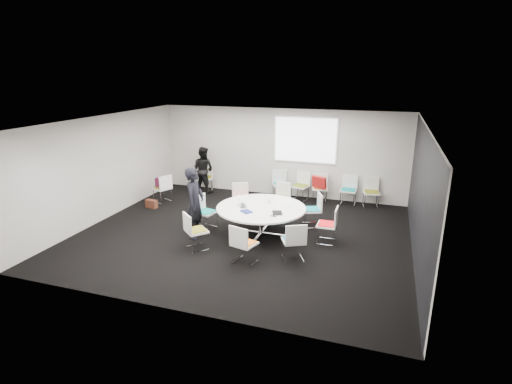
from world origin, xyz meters
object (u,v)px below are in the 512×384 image
(conference_table, at_px, (261,215))
(maroon_bag, at_px, (162,183))
(chair_back_d, at_px, (348,196))
(person_back, at_px, (203,169))
(chair_ring_a, at_px, (327,231))
(chair_ring_e, at_px, (206,218))
(chair_person_back, at_px, (206,182))
(chair_back_b, at_px, (300,191))
(chair_ring_b, at_px, (312,216))
(chair_ring_d, at_px, (241,205))
(chair_ring_g, at_px, (244,251))
(person_main, at_px, (195,203))
(laptop, at_px, (244,205))
(brown_bag, at_px, (151,204))
(chair_ring_f, at_px, (196,238))
(chair_back_a, at_px, (280,189))
(chair_back_e, at_px, (371,198))
(cup, at_px, (269,201))
(chair_ring_c, at_px, (280,204))
(chair_spare_left, at_px, (163,193))
(chair_back_c, at_px, (320,193))

(conference_table, xyz_separation_m, maroon_bag, (-3.69, 1.52, 0.08))
(chair_back_d, relative_size, person_back, 0.57)
(chair_ring_a, height_order, chair_ring_e, same)
(conference_table, height_order, chair_person_back, chair_person_back)
(chair_back_b, distance_m, person_back, 3.31)
(chair_ring_b, height_order, chair_ring_d, same)
(chair_back_d, xyz_separation_m, maroon_bag, (-5.49, -1.57, 0.34))
(chair_ring_g, xyz_separation_m, person_main, (-1.60, 0.96, 0.60))
(laptop, relative_size, brown_bag, 0.99)
(chair_ring_d, relative_size, person_back, 0.57)
(chair_ring_f, height_order, chair_ring_g, same)
(person_main, distance_m, brown_bag, 2.83)
(chair_back_a, xyz_separation_m, maroon_bag, (-3.35, -1.57, 0.34))
(conference_table, relative_size, chair_back_e, 2.48)
(chair_back_a, relative_size, chair_back_e, 1.00)
(chair_ring_a, xyz_separation_m, cup, (-1.53, 0.29, 0.50))
(chair_back_e, bearing_deg, brown_bag, 8.79)
(chair_ring_d, relative_size, chair_ring_f, 1.00)
(chair_ring_e, xyz_separation_m, laptop, (1.05, 0.00, 0.47))
(chair_ring_c, xyz_separation_m, chair_back_d, (1.77, 1.40, 0.00))
(chair_spare_left, bearing_deg, brown_bag, -161.42)
(chair_ring_e, height_order, chair_back_a, same)
(chair_ring_c, distance_m, maroon_bag, 3.75)
(chair_ring_a, distance_m, chair_back_d, 3.03)
(chair_ring_g, xyz_separation_m, cup, (-0.02, 1.92, 0.50))
(chair_ring_e, relative_size, person_main, 0.50)
(chair_back_c, bearing_deg, cup, 62.80)
(chair_back_c, bearing_deg, chair_ring_a, 93.06)
(person_back, distance_m, brown_bag, 2.23)
(chair_person_back, bearing_deg, chair_back_e, 160.33)
(chair_ring_g, bearing_deg, conference_table, 109.87)
(person_main, bearing_deg, chair_person_back, 18.02)
(chair_back_b, bearing_deg, person_main, 78.87)
(chair_back_c, distance_m, laptop, 3.42)
(chair_ring_d, xyz_separation_m, chair_ring_f, (-0.17, -2.50, 0.00))
(chair_ring_c, distance_m, chair_back_c, 1.63)
(chair_ring_c, bearing_deg, chair_back_c, -113.73)
(cup, bearing_deg, chair_ring_b, 33.05)
(chair_ring_b, relative_size, chair_back_e, 1.00)
(chair_ring_c, xyz_separation_m, chair_ring_g, (0.08, -3.26, 0.00))
(chair_ring_c, xyz_separation_m, maroon_bag, (-3.73, -0.17, 0.34))
(chair_ring_g, distance_m, chair_back_b, 4.65)
(chair_ring_f, relative_size, chair_back_e, 1.00)
(brown_bag, bearing_deg, chair_ring_e, -23.55)
(chair_ring_c, relative_size, chair_ring_f, 1.00)
(chair_ring_a, xyz_separation_m, chair_spare_left, (-5.30, 1.45, 0.00))
(chair_back_d, distance_m, laptop, 3.88)
(chair_ring_b, xyz_separation_m, chair_back_c, (-0.14, 2.06, 0.00))
(chair_ring_e, bearing_deg, chair_ring_a, 105.04)
(chair_ring_a, height_order, maroon_bag, chair_ring_a)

